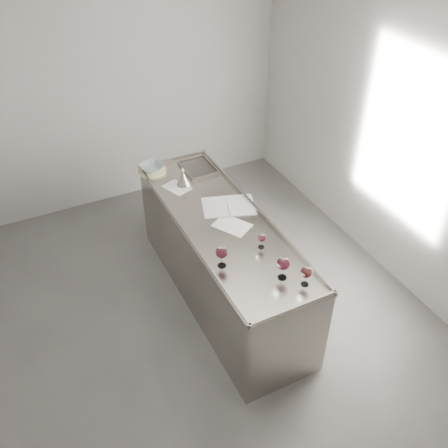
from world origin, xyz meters
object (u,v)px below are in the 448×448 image
counter (222,260)px  wine_glass_small (262,238)px  wine_glass_right (306,272)px  wine_glass_middle (283,264)px  wine_funnel (183,179)px  wine_glass_left (222,253)px  notebook (229,206)px  ceramic_bowl (152,168)px

counter → wine_glass_small: 0.75m
wine_glass_right → wine_glass_small: wine_glass_right is taller
counter → wine_glass_middle: 1.06m
wine_glass_middle → wine_glass_small: 0.40m
wine_funnel → wine_glass_left: bearing=-98.3°
wine_glass_small → notebook: 0.65m
wine_glass_left → wine_funnel: 1.25m
counter → wine_glass_left: 0.85m
wine_glass_small → notebook: (0.02, 0.64, -0.09)m
wine_glass_left → wine_glass_middle: bearing=-42.6°
counter → ceramic_bowl: bearing=104.3°
wine_glass_left → wine_glass_right: (0.48, -0.48, -0.01)m
wine_glass_right → wine_funnel: (-0.30, 1.71, -0.06)m
notebook → ceramic_bowl: bearing=133.6°
wine_glass_left → wine_glass_small: (0.40, 0.06, -0.04)m
wine_glass_middle → notebook: (0.05, 1.03, -0.14)m
ceramic_bowl → wine_funnel: 0.42m
wine_glass_middle → ceramic_bowl: bearing=101.0°
notebook → wine_glass_left: bearing=-102.2°
counter → wine_glass_middle: size_ratio=11.83×
wine_glass_small → ceramic_bowl: wine_glass_small is taller
wine_funnel → wine_glass_small: bearing=-79.5°
wine_glass_middle → wine_funnel: wine_funnel is taller
ceramic_bowl → wine_glass_middle: bearing=-79.0°
notebook → wine_funnel: bearing=131.9°
wine_glass_small → ceramic_bowl: 1.61m
wine_glass_small → wine_glass_middle: bearing=-95.2°
counter → wine_glass_right: wine_glass_right is taller
wine_funnel → notebook: bearing=-66.4°
wine_glass_left → wine_glass_right: bearing=-44.8°
notebook → wine_funnel: (-0.23, 0.53, 0.06)m
wine_glass_middle → notebook: size_ratio=0.37×
wine_glass_middle → wine_glass_small: wine_glass_middle is taller
wine_glass_left → notebook: size_ratio=0.35×
wine_glass_middle → wine_glass_right: 0.19m
wine_glass_left → ceramic_bowl: (-0.01, 1.61, -0.09)m
wine_glass_right → wine_glass_small: size_ratio=1.27×
counter → ceramic_bowl: (-0.28, 1.08, 0.52)m
wine_glass_right → notebook: bearing=93.1°
wine_glass_small → ceramic_bowl: (-0.41, 1.55, -0.05)m
wine_funnel → ceramic_bowl: bearing=117.5°
counter → wine_glass_middle: bearing=-83.3°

